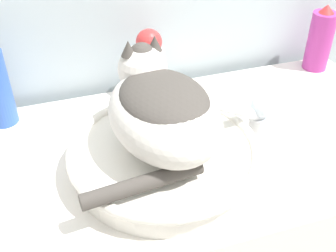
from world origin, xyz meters
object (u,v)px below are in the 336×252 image
Objects in this scene: lotion_bottle_white at (150,65)px; spray_bottle_trigger at (320,40)px; faucet at (253,116)px; cat at (163,107)px.

spray_bottle_trigger is at bearing 0.00° from lotion_bottle_white.
faucet is at bearing -57.03° from lotion_bottle_white.
spray_bottle_trigger is 0.47m from lotion_bottle_white.
spray_bottle_trigger is at bearing -151.60° from faucet.
lotion_bottle_white is at bearing -18.06° from cat.
spray_bottle_trigger reaches higher than lotion_bottle_white.
spray_bottle_trigger is at bearing -71.33° from cat.
faucet is 0.88× the size of lotion_bottle_white.
lotion_bottle_white is at bearing -65.21° from faucet.
cat is at bearing -2.96° from faucet.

